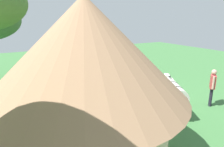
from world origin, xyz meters
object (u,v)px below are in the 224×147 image
at_px(standing_watcher, 213,84).
at_px(patio_chair_west_end, 59,78).
at_px(guest_beside_umbrella, 105,74).
at_px(patio_chair_near_hut, 101,73).
at_px(thatched_hut, 86,77).
at_px(striped_lounge_chair, 145,87).
at_px(zebra_by_umbrella, 173,92).
at_px(patio_dining_table, 81,74).
at_px(shade_umbrella, 80,38).
at_px(guest_behind_table, 86,61).
at_px(zebra_nearest_camera, 138,65).

bearing_deg(standing_watcher, patio_chair_west_end, 93.10).
distance_m(patio_chair_west_end, guest_beside_umbrella, 2.87).
height_order(patio_chair_near_hut, standing_watcher, standing_watcher).
bearing_deg(patio_chair_west_end, thatched_hut, 4.24).
relative_size(standing_watcher, striped_lounge_chair, 1.74).
bearing_deg(standing_watcher, zebra_by_umbrella, 135.08).
distance_m(guest_beside_umbrella, zebra_by_umbrella, 3.87).
bearing_deg(guest_beside_umbrella, patio_dining_table, -26.80).
bearing_deg(shade_umbrella, zebra_by_umbrella, -160.52).
distance_m(striped_lounge_chair, zebra_by_umbrella, 2.80).
distance_m(patio_dining_table, guest_beside_umbrella, 1.93).
height_order(thatched_hut, shade_umbrella, thatched_hut).
height_order(patio_dining_table, patio_chair_near_hut, patio_chair_near_hut).
xyz_separation_m(patio_chair_near_hut, zebra_by_umbrella, (-5.44, -0.62, 0.45)).
distance_m(thatched_hut, guest_beside_umbrella, 5.50).
bearing_deg(guest_behind_table, patio_chair_west_end, -26.56).
relative_size(patio_dining_table, standing_watcher, 1.00).
xyz_separation_m(thatched_hut, patio_chair_near_hut, (6.29, -3.43, -1.87)).
height_order(guest_behind_table, zebra_by_umbrella, guest_behind_table).
xyz_separation_m(guest_beside_umbrella, striped_lounge_chair, (-1.06, -1.90, -0.78)).
distance_m(thatched_hut, striped_lounge_chair, 6.23).
bearing_deg(thatched_hut, guest_behind_table, -21.37).
xyz_separation_m(shade_umbrella, patio_chair_west_end, (0.26, 1.28, -2.25)).
bearing_deg(patio_chair_near_hut, zebra_by_umbrella, -173.87).
xyz_separation_m(patio_dining_table, patio_chair_west_end, (0.26, 1.28, -0.14)).
bearing_deg(striped_lounge_chair, standing_watcher, 61.37).
height_order(zebra_nearest_camera, zebra_by_umbrella, zebra_nearest_camera).
bearing_deg(zebra_by_umbrella, patio_chair_near_hut, 125.22).
xyz_separation_m(zebra_nearest_camera, zebra_by_umbrella, (-4.55, 1.59, -0.01)).
bearing_deg(zebra_by_umbrella, patio_chair_west_end, 148.09).
xyz_separation_m(patio_chair_west_end, striped_lounge_chair, (-3.08, -3.87, -0.27)).
bearing_deg(patio_chair_west_end, guest_behind_table, 133.90).
relative_size(guest_beside_umbrella, guest_behind_table, 0.99).
bearing_deg(zebra_nearest_camera, zebra_by_umbrella, 119.87).
bearing_deg(patio_chair_near_hut, patio_dining_table, 90.00).
bearing_deg(patio_chair_near_hut, zebra_nearest_camera, -112.40).
bearing_deg(standing_watcher, thatched_hut, 146.71).
height_order(striped_lounge_chair, zebra_by_umbrella, zebra_by_umbrella).
bearing_deg(thatched_hut, patio_chair_west_end, -7.32).
xyz_separation_m(thatched_hut, guest_behind_table, (7.99, -3.13, -1.36)).
height_order(thatched_hut, patio_chair_west_end, thatched_hut).
relative_size(patio_chair_west_end, striped_lounge_chair, 0.92).
bearing_deg(guest_behind_table, striped_lounge_chair, 50.38).
height_order(patio_chair_west_end, standing_watcher, standing_watcher).
bearing_deg(zebra_nearest_camera, guest_behind_table, 3.06).
bearing_deg(standing_watcher, guest_beside_umbrella, 91.96).
relative_size(guest_beside_umbrella, zebra_by_umbrella, 0.84).
bearing_deg(shade_umbrella, patio_dining_table, -165.96).
bearing_deg(patio_chair_near_hut, guest_beside_umbrella, 160.52).
xyz_separation_m(thatched_hut, standing_watcher, (0.63, -6.20, -1.37)).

